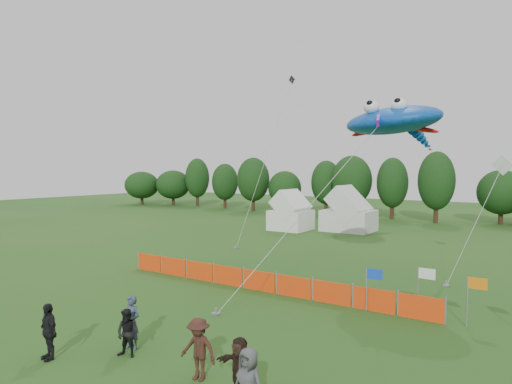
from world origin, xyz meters
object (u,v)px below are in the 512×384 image
Objects in this scene: barrier_fence at (259,281)px; stingray_kite at (395,122)px; tent_right at (349,214)px; tent_left at (291,214)px; spectator_e at (249,384)px; spectator_f at (239,367)px; spectator_c at (198,349)px; spectator_a at (132,322)px; spectator_d at (48,331)px; spectator_b at (127,333)px.

stingray_kite is at bearing 46.93° from barrier_fence.
stingray_kite is (9.99, -17.81, 6.99)m from tent_right.
tent_left is 34.90m from spectator_e.
spectator_f is (5.56, -9.28, 0.32)m from barrier_fence.
tent_right is (5.15, 2.52, 0.08)m from tent_left.
stingray_kite reaches higher than tent_right.
tent_left is 2.00× the size of spectator_c.
barrier_fence is 1.05× the size of stingray_kite.
spectator_a is 1.00× the size of spectator_d.
spectator_c is 1.00× the size of spectator_d.
spectator_d is (-1.99, -1.56, 0.13)m from spectator_b.
spectator_f reaches higher than barrier_fence.
stingray_kite reaches higher than spectator_b.
spectator_d is at bearing -110.81° from stingray_kite.
spectator_e is 0.11× the size of stingray_kite.
tent_left is at bearing 134.71° from stingray_kite.
spectator_f is at bearing 23.25° from spectator_d.
barrier_fence is 11.90m from spectator_e.
spectator_d is (3.81, -34.06, -0.80)m from tent_right.
barrier_fence is 10.85× the size of spectator_f.
tent_left is 32.79m from spectator_d.
spectator_b is at bearing -79.87° from tent_right.
spectator_f is (5.04, -0.61, -0.10)m from spectator_a.
spectator_a is at bearing -80.45° from tent_right.
tent_left is at bearing 103.51° from spectator_a.
spectator_b is 3.02m from spectator_c.
tent_right is at bearing 26.07° from tent_left.
tent_left is 2.00× the size of spectator_a.
tent_left reaches higher than barrier_fence.
tent_right is 2.63× the size of spectator_a.
spectator_f is at bearing -13.09° from spectator_a.
spectator_a is 3.48m from spectator_c.
spectator_b is (5.80, -32.50, -0.93)m from tent_right.
spectator_e is (7.44, 0.74, -0.03)m from spectator_d.
spectator_a and spectator_c have the same top height.
stingray_kite reaches higher than barrier_fence.
spectator_a reaches higher than spectator_b.
spectator_f is at bearing 145.03° from spectator_e.
spectator_c is 0.11× the size of stingray_kite.
tent_right is at bearing 83.72° from spectator_b.
tent_left is 5.73m from tent_right.
spectator_e is (5.88, -1.37, -0.02)m from spectator_a.
tent_right is 2.63× the size of spectator_c.
tent_left is 22.64m from stingray_kite.
spectator_f is (10.42, -32.56, -0.90)m from tent_right.
spectator_d is 1.12× the size of spectator_f.
spectator_b is 5.51m from spectator_e.
barrier_fence is 11.13m from stingray_kite.
spectator_b is (0.94, -9.22, 0.29)m from barrier_fence.
stingray_kite is (15.13, -15.29, 7.07)m from tent_left.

